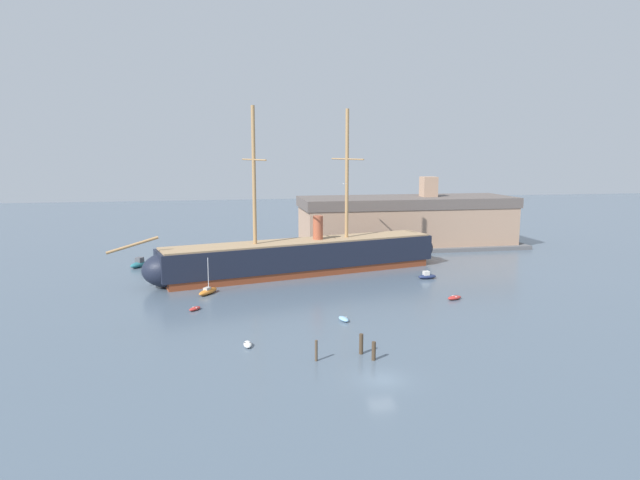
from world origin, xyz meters
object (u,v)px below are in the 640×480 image
at_px(mooring_piling_nearest, 374,351).
at_px(motorboat_far_left, 139,264).
at_px(dinghy_distant_centre, 302,254).
at_px(dinghy_mid_right, 454,298).
at_px(dinghy_mid_left, 195,309).
at_px(mooring_piling_right_pair, 316,351).
at_px(tall_ship, 303,256).
at_px(dinghy_foreground_left, 248,344).
at_px(dockside_warehouse_right, 407,222).
at_px(sailboat_alongside_bow, 208,291).
at_px(mooring_piling_left_pair, 361,344).
at_px(seagull_in_flight, 343,184).
at_px(dinghy_near_centre, 344,319).
at_px(motorboat_alongside_stern, 427,276).

bearing_deg(mooring_piling_nearest, motorboat_far_left, 118.87).
bearing_deg(dinghy_distant_centre, mooring_piling_nearest, -91.95).
bearing_deg(dinghy_mid_right, motorboat_far_left, 145.57).
relative_size(dinghy_mid_left, mooring_piling_right_pair, 0.94).
bearing_deg(tall_ship, mooring_piling_right_pair, -97.20).
distance_m(dinghy_foreground_left, dockside_warehouse_right, 70.11).
bearing_deg(dinghy_distant_centre, sailboat_alongside_bow, -122.77).
bearing_deg(tall_ship, mooring_piling_left_pair, -90.29).
height_order(dinghy_mid_left, dinghy_distant_centre, dinghy_distant_centre).
bearing_deg(mooring_piling_nearest, dinghy_mid_right, 48.86).
xyz_separation_m(mooring_piling_left_pair, mooring_piling_right_pair, (-4.94, -1.08, 0.00)).
relative_size(dinghy_mid_left, seagull_in_flight, 1.67).
height_order(dinghy_near_centre, motorboat_alongside_stern, motorboat_alongside_stern).
height_order(mooring_piling_nearest, mooring_piling_left_pair, mooring_piling_left_pair).
distance_m(dinghy_mid_left, motorboat_alongside_stern, 39.02).
height_order(mooring_piling_right_pair, seagull_in_flight, seagull_in_flight).
relative_size(sailboat_alongside_bow, dinghy_distant_centre, 2.17).
distance_m(dinghy_near_centre, mooring_piling_right_pair, 13.95).
distance_m(motorboat_alongside_stern, mooring_piling_left_pair, 37.39).
relative_size(dinghy_mid_right, motorboat_alongside_stern, 0.80).
height_order(dinghy_distant_centre, mooring_piling_nearest, mooring_piling_nearest).
bearing_deg(motorboat_alongside_stern, motorboat_far_left, 158.54).
bearing_deg(dinghy_near_centre, sailboat_alongside_bow, 134.87).
bearing_deg(dockside_warehouse_right, dinghy_mid_right, -100.78).
height_order(dinghy_mid_left, motorboat_far_left, motorboat_far_left).
height_order(dinghy_near_centre, mooring_piling_nearest, mooring_piling_nearest).
xyz_separation_m(dinghy_distant_centre, mooring_piling_right_pair, (-7.74, -58.17, 0.81)).
xyz_separation_m(mooring_piling_right_pair, dockside_warehouse_right, (32.02, 63.94, 4.36)).
bearing_deg(motorboat_alongside_stern, dinghy_near_centre, -133.12).
xyz_separation_m(dinghy_mid_right, motorboat_alongside_stern, (1.11, 13.25, 0.18)).
distance_m(dinghy_mid_left, dinghy_mid_right, 36.08).
xyz_separation_m(tall_ship, sailboat_alongside_bow, (-15.95, -11.30, -2.55)).
xyz_separation_m(tall_ship, mooring_piling_right_pair, (-5.14, -40.64, -1.92)).
bearing_deg(sailboat_alongside_bow, dockside_warehouse_right, 38.93).
bearing_deg(tall_ship, dinghy_mid_right, -48.81).
bearing_deg(dinghy_foreground_left, seagull_in_flight, 51.68).
height_order(dinghy_foreground_left, seagull_in_flight, seagull_in_flight).
relative_size(dinghy_foreground_left, dinghy_mid_left, 0.99).
distance_m(dinghy_foreground_left, dinghy_mid_right, 33.16).
distance_m(dinghy_distant_centre, mooring_piling_nearest, 59.07).
bearing_deg(mooring_piling_left_pair, motorboat_alongside_stern, 58.12).
xyz_separation_m(dinghy_near_centre, mooring_piling_right_pair, (-5.80, -12.66, 0.83)).
relative_size(sailboat_alongside_bow, motorboat_alongside_stern, 1.71).
bearing_deg(tall_ship, sailboat_alongside_bow, -144.69).
xyz_separation_m(sailboat_alongside_bow, seagull_in_flight, (19.23, -4.87, 15.83)).
xyz_separation_m(dinghy_foreground_left, dinghy_mid_left, (-5.98, 15.33, -0.01)).
distance_m(mooring_piling_nearest, seagull_in_flight, 29.73).
bearing_deg(tall_ship, dinghy_mid_left, -131.78).
height_order(mooring_piling_nearest, mooring_piling_right_pair, mooring_piling_right_pair).
distance_m(dinghy_foreground_left, dinghy_distant_centre, 54.46).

